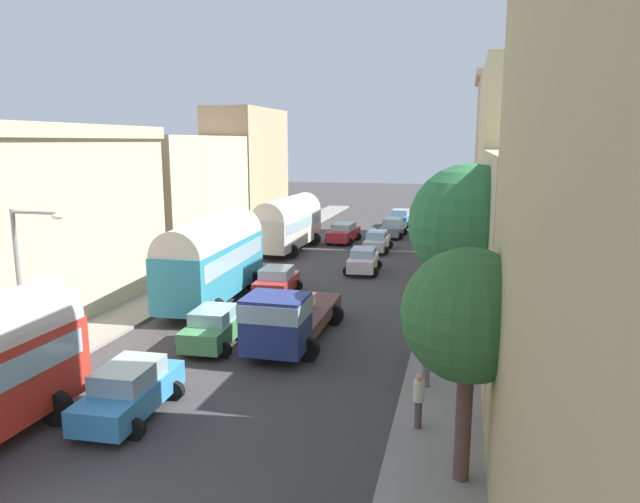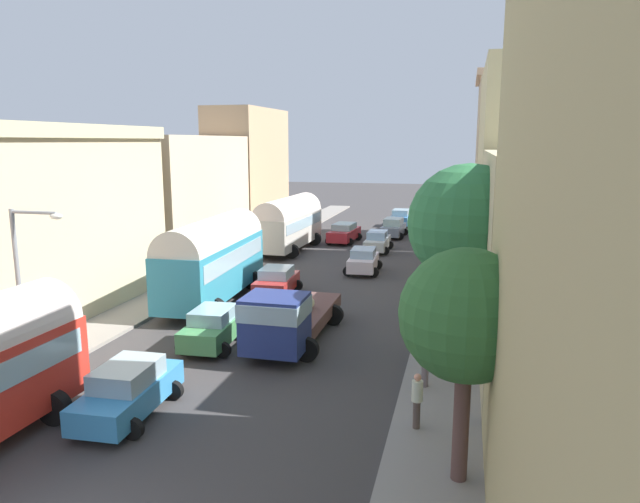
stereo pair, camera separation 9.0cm
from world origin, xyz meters
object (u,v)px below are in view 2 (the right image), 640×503
at_px(car_0, 363,260).
at_px(car_7, 344,233).
at_px(car_6, 277,281).
at_px(pedestrian_0, 466,252).
at_px(parked_bus_1, 213,256).
at_px(cargo_truck_0, 287,317).
at_px(pedestrian_1, 417,399).
at_px(car_4, 128,390).
at_px(car_2, 393,228).
at_px(parked_bus_2, 289,222).
at_px(car_5, 213,327).
at_px(car_1, 377,241).
at_px(pedestrian_2, 425,361).
at_px(streetlamp_near, 26,278).
at_px(car_3, 401,218).

distance_m(car_0, car_7, 10.96).
relative_size(car_0, car_7, 0.83).
xyz_separation_m(car_6, pedestrian_0, (9.69, 9.29, 0.28)).
xyz_separation_m(parked_bus_1, car_7, (2.85, 18.85, -1.59)).
bearing_deg(cargo_truck_0, pedestrian_0, 67.90).
xyz_separation_m(parked_bus_1, pedestrian_1, (11.11, -11.10, -1.37)).
relative_size(car_6, pedestrian_0, 2.04).
relative_size(car_4, car_6, 1.11).
bearing_deg(car_2, parked_bus_2, -129.92).
distance_m(cargo_truck_0, car_5, 2.99).
xyz_separation_m(parked_bus_1, car_1, (6.03, 15.62, -1.61)).
xyz_separation_m(parked_bus_1, pedestrian_2, (11.14, -8.21, -1.35)).
xyz_separation_m(cargo_truck_0, car_1, (0.43, 21.12, -0.51)).
bearing_deg(parked_bus_1, streetlamp_near, -99.61).
xyz_separation_m(parked_bus_1, car_5, (2.69, -6.01, -1.59)).
xyz_separation_m(car_2, car_3, (-0.08, 6.50, 0.01)).
height_order(car_0, car_2, car_2).
distance_m(car_0, pedestrian_2, 17.34).
bearing_deg(pedestrian_1, car_7, 105.43).
bearing_deg(pedestrian_1, car_5, 148.84).
bearing_deg(pedestrian_2, car_0, 106.49).
bearing_deg(car_0, car_1, 91.50).
bearing_deg(pedestrian_0, car_1, 145.51).
distance_m(car_1, car_7, 4.53).
bearing_deg(car_7, cargo_truck_0, -83.55).
bearing_deg(car_6, car_0, 61.47).
distance_m(parked_bus_2, car_2, 10.67).
relative_size(car_5, pedestrian_2, 2.10).
relative_size(car_2, pedestrian_0, 2.21).
bearing_deg(parked_bus_2, car_6, -75.84).
bearing_deg(car_7, car_0, -72.09).
distance_m(car_0, car_4, 20.84).
height_order(parked_bus_1, car_5, parked_bus_1).
bearing_deg(car_0, car_6, -118.53).
relative_size(cargo_truck_0, pedestrian_1, 4.30).
relative_size(car_2, car_3, 1.02).
relative_size(car_3, pedestrian_0, 2.16).
distance_m(parked_bus_1, car_7, 19.13).
relative_size(car_1, car_2, 0.99).
height_order(car_5, streetlamp_near, streetlamp_near).
distance_m(cargo_truck_0, pedestrian_0, 18.07).
bearing_deg(car_3, pedestrian_2, -82.57).
distance_m(car_2, streetlamp_near, 34.17).
bearing_deg(car_6, cargo_truck_0, -68.75).
bearing_deg(pedestrian_0, pedestrian_2, -93.69).
bearing_deg(car_4, car_5, 90.47).
xyz_separation_m(parked_bus_1, car_6, (2.70, 1.96, -1.61)).
relative_size(car_3, car_5, 1.06).
height_order(car_7, pedestrian_1, pedestrian_1).
bearing_deg(parked_bus_2, car_7, 54.28).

